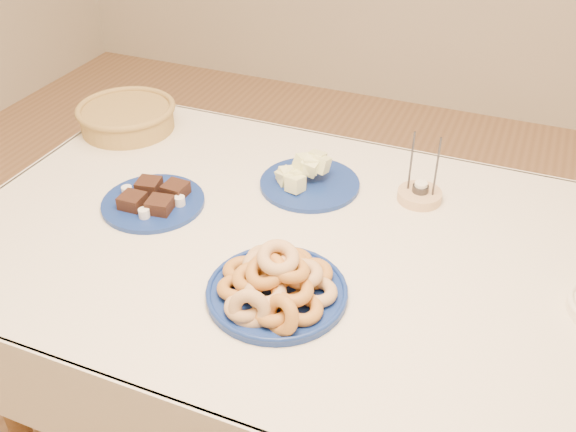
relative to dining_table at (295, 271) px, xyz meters
The scene contains 7 objects.
ground 0.64m from the dining_table, ahead, with size 5.00×5.00×0.00m, color #956A46.
dining_table is the anchor object (origin of this frame).
donut_platter 0.26m from the dining_table, 79.21° to the right, with size 0.32×0.32×0.14m.
melon_plate 0.28m from the dining_table, 104.97° to the left, with size 0.31×0.31×0.10m.
brownie_plate 0.42m from the dining_table, behind, with size 0.34×0.34×0.05m.
wicker_basket 0.81m from the dining_table, 154.69° to the left, with size 0.35×0.35×0.08m.
candle_holder 0.40m from the dining_table, 49.62° to the left, with size 0.13×0.13×0.20m.
Camera 1 is at (0.47, -1.18, 1.71)m, focal length 40.00 mm.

